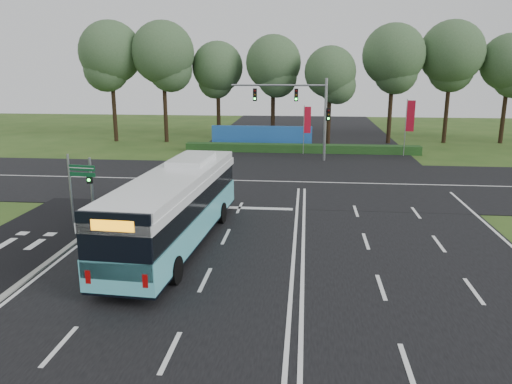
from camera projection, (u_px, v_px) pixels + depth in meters
ground at (295, 240)px, 23.55m from camera, size 120.00×120.00×0.00m
road_main at (295, 239)px, 23.54m from camera, size 20.00×120.00×0.04m
road_cross at (299, 182)px, 35.11m from camera, size 120.00×14.00×0.05m
bike_path at (8, 252)px, 21.86m from camera, size 5.00×18.00×0.06m
kerb_strip at (60, 254)px, 21.62m from camera, size 0.25×18.00×0.12m
city_bus at (176, 207)px, 22.35m from camera, size 3.43×12.83×3.64m
pedestrian_signal at (91, 188)px, 25.52m from camera, size 0.31×0.42×3.46m
street_sign at (76, 182)px, 24.73m from camera, size 1.46×0.26×3.77m
banner_flag_mid at (306, 123)px, 45.52m from camera, size 0.66×0.11×4.49m
banner_flag_right at (409, 120)px, 44.44m from camera, size 0.74×0.24×5.14m
traffic_light_gantry at (304, 106)px, 42.16m from camera, size 8.41×0.28×7.00m
hedge at (301, 149)px, 47.08m from camera, size 22.00×1.20×0.80m
blue_hoarding at (262, 137)px, 49.71m from camera, size 10.00×0.30×2.20m
eucalyptus_row at (336, 57)px, 51.36m from camera, size 54.18×8.88×12.71m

